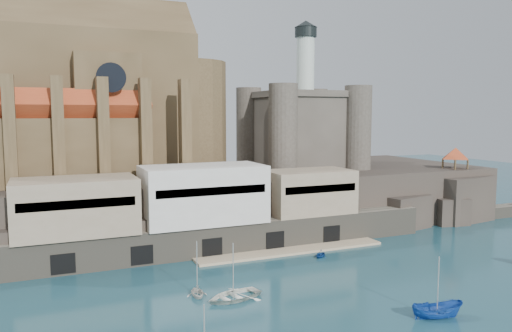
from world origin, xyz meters
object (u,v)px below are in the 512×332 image
at_px(castle_keep, 301,125).
at_px(pavilion, 455,155).
at_px(church, 89,105).
at_px(boat_2, 437,318).

distance_m(castle_keep, pavilion, 30.50).
height_order(castle_keep, pavilion, castle_keep).
bearing_deg(church, pavilion, -13.48).
bearing_deg(castle_keep, pavilion, -30.18).
distance_m(church, pavilion, 68.65).
height_order(castle_keep, boat_2, castle_keep).
bearing_deg(boat_2, castle_keep, 2.54).
xyz_separation_m(church, castle_keep, (40.21, -0.78, -3.81)).
bearing_deg(pavilion, boat_2, -136.60).
height_order(pavilion, boat_2, pavilion).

